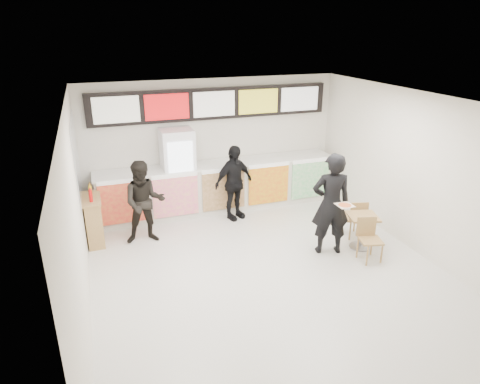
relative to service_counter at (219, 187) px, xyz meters
name	(u,v)px	position (x,y,z in m)	size (l,w,h in m)	color
floor	(271,276)	(0.00, -3.09, -0.57)	(7.00, 7.00, 0.00)	beige
ceiling	(276,103)	(0.00, -3.09, 2.43)	(7.00, 7.00, 0.00)	white
wall_back	(213,144)	(0.00, 0.41, 0.93)	(6.00, 6.00, 0.00)	silver
wall_left	(77,223)	(-3.00, -3.09, 0.93)	(7.00, 7.00, 0.00)	silver
wall_right	(423,176)	(3.00, -3.09, 0.93)	(7.00, 7.00, 0.00)	silver
service_counter	(219,187)	(0.00, 0.00, 0.00)	(5.56, 0.77, 1.14)	silver
menu_board	(213,104)	(0.00, 0.32, 1.88)	(5.50, 0.14, 0.70)	black
drinks_fridge	(179,173)	(-0.93, 0.02, 0.43)	(0.70, 0.67, 2.00)	white
mirror_panel	(76,158)	(-2.99, -0.64, 1.18)	(0.01, 2.00, 1.50)	#B2B7BF
customer_main	(331,204)	(1.38, -2.65, 0.42)	(0.72, 0.47, 1.98)	black
customer_left	(144,202)	(-1.85, -1.07, 0.27)	(0.82, 0.64, 1.69)	black
customer_mid	(234,183)	(0.17, -0.58, 0.27)	(0.99, 0.41, 1.69)	black
pizza_slice	(345,205)	(1.38, -3.10, 0.58)	(0.36, 0.36, 0.02)	beige
cafe_table	(362,225)	(2.07, -2.72, -0.10)	(0.74, 1.44, 0.81)	tan
condiment_ledge	(94,219)	(-2.82, -0.74, -0.08)	(0.35, 0.86, 1.14)	tan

